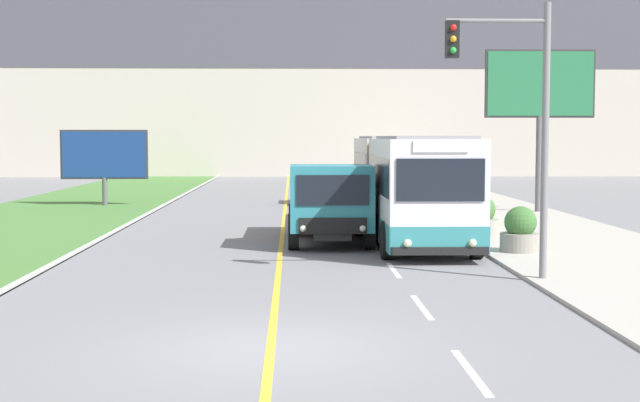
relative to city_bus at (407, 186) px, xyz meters
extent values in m
plane|color=slate|center=(-3.96, -14.87, -1.63)|extent=(300.00, 300.00, 0.00)
cube|color=gold|center=(-3.96, -14.87, -1.63)|extent=(0.14, 140.00, 0.01)
cube|color=silver|center=(-1.21, -16.27, -1.63)|extent=(0.12, 2.40, 0.01)
cube|color=silver|center=(-1.21, -11.67, -1.63)|extent=(0.12, 2.40, 0.01)
cube|color=silver|center=(-1.21, -7.07, -1.63)|extent=(0.12, 2.40, 0.01)
cube|color=silver|center=(-1.21, -2.47, -1.63)|extent=(0.12, 2.40, 0.01)
cube|color=silver|center=(-1.21, 2.13, -1.63)|extent=(0.12, 2.40, 0.01)
cube|color=silver|center=(-1.21, 6.73, -1.63)|extent=(0.12, 2.40, 0.01)
cube|color=silver|center=(-1.21, 11.33, -1.63)|extent=(0.12, 2.40, 0.01)
cube|color=silver|center=(-1.21, 15.93, -1.63)|extent=(0.12, 2.40, 0.01)
cube|color=silver|center=(-1.21, 20.53, -1.63)|extent=(0.12, 2.40, 0.01)
cube|color=beige|center=(-3.96, 47.03, 10.68)|extent=(80.00, 8.00, 24.61)
cube|color=#4C4C56|center=(-3.96, 43.01, 11.29)|extent=(80.00, 0.04, 8.62)
cube|color=silver|center=(0.00, -3.42, 0.07)|extent=(2.47, 5.98, 2.85)
cube|color=teal|center=(0.00, -3.42, -1.00)|extent=(2.49, 6.00, 0.70)
cube|color=black|center=(0.00, -3.42, 0.50)|extent=(2.50, 5.50, 1.00)
cube|color=gray|center=(0.00, -3.42, 1.54)|extent=(2.10, 5.38, 0.08)
cube|color=silver|center=(0.00, 3.46, 0.07)|extent=(2.47, 5.98, 2.85)
cube|color=teal|center=(0.00, 3.46, -1.00)|extent=(2.49, 6.00, 0.70)
cube|color=black|center=(0.00, 3.46, 0.50)|extent=(2.50, 5.50, 1.00)
cube|color=gray|center=(0.00, 3.46, 1.54)|extent=(2.10, 5.38, 0.08)
cube|color=#474747|center=(0.00, 0.02, 0.07)|extent=(2.27, 0.90, 2.62)
cube|color=black|center=(0.00, -6.44, 0.50)|extent=(2.18, 0.04, 1.05)
cube|color=black|center=(0.00, -6.45, -1.25)|extent=(2.42, 0.06, 0.20)
sphere|color=#F4EAB2|center=(-0.80, -6.46, -1.05)|extent=(0.20, 0.20, 0.20)
sphere|color=#F4EAB2|center=(0.80, -6.46, -1.05)|extent=(0.20, 0.20, 0.20)
cube|color=white|center=(0.00, -6.44, 1.32)|extent=(1.36, 0.04, 0.28)
cylinder|color=black|center=(-1.17, -5.10, -1.13)|extent=(0.28, 1.00, 1.00)
cylinder|color=black|center=(1.17, -5.10, -1.13)|extent=(0.28, 1.00, 1.00)
cylinder|color=black|center=(-1.17, -1.51, -1.13)|extent=(0.28, 1.00, 1.00)
cylinder|color=black|center=(1.17, -1.51, -1.13)|extent=(0.28, 1.00, 1.00)
cylinder|color=black|center=(-1.17, 4.06, -1.13)|extent=(0.28, 1.00, 1.00)
cylinder|color=black|center=(1.17, 4.06, -1.13)|extent=(0.28, 1.00, 1.00)
cube|color=black|center=(-2.53, -0.97, -1.18)|extent=(1.04, 6.09, 0.20)
cube|color=teal|center=(-2.53, -2.90, -0.17)|extent=(2.32, 2.23, 1.83)
cube|color=black|center=(-2.53, -4.04, 0.11)|extent=(1.97, 0.04, 0.82)
cube|color=black|center=(-2.53, -4.05, -0.86)|extent=(1.85, 0.06, 0.44)
sphere|color=silver|center=(-3.34, -4.06, -0.93)|extent=(0.18, 0.18, 0.18)
sphere|color=silver|center=(-1.72, -4.06, -0.93)|extent=(0.18, 0.18, 0.18)
cube|color=#994C19|center=(-2.53, 0.27, -1.02)|extent=(2.20, 3.61, 0.12)
cube|color=#994C19|center=(-3.57, 0.27, -0.44)|extent=(0.12, 3.61, 1.29)
cube|color=#994C19|center=(-1.49, 0.27, -0.44)|extent=(0.12, 3.61, 1.29)
cube|color=#994C19|center=(-2.53, -1.48, -0.44)|extent=(2.20, 0.12, 1.29)
cube|color=#994C19|center=(-2.53, 2.01, -0.44)|extent=(2.20, 0.12, 1.29)
cube|color=#994C19|center=(-2.53, -1.48, 0.33)|extent=(2.20, 0.12, 0.24)
cylinder|color=black|center=(-3.60, -3.13, -1.11)|extent=(0.30, 1.04, 1.04)
cylinder|color=black|center=(-1.46, -3.13, -1.11)|extent=(0.30, 1.04, 1.04)
cylinder|color=black|center=(-3.60, 0.45, -1.11)|extent=(0.30, 1.04, 1.04)
cylinder|color=black|center=(-1.46, 0.45, -1.11)|extent=(0.30, 1.04, 1.04)
cube|color=black|center=(-2.30, 14.30, -1.14)|extent=(1.80, 4.30, 0.61)
cube|color=black|center=(-2.30, 14.41, -0.50)|extent=(1.53, 2.37, 0.65)
cylinder|color=black|center=(-3.11, 13.01, -1.32)|extent=(0.18, 0.62, 0.62)
cylinder|color=black|center=(-1.49, 13.01, -1.32)|extent=(0.18, 0.62, 0.62)
cylinder|color=black|center=(-3.11, 15.59, -1.32)|extent=(0.18, 0.62, 0.62)
cylinder|color=black|center=(-1.49, 15.59, -1.32)|extent=(0.18, 0.62, 0.62)
cylinder|color=slate|center=(1.88, -8.81, 1.41)|extent=(0.16, 0.16, 6.07)
cylinder|color=slate|center=(0.78, -8.81, 4.04)|extent=(2.20, 0.10, 0.10)
cube|color=black|center=(-0.18, -8.81, 3.64)|extent=(0.28, 0.24, 0.80)
sphere|color=red|center=(-0.18, -8.94, 3.88)|extent=(0.14, 0.14, 0.14)
sphere|color=orange|center=(-0.18, -8.94, 3.64)|extent=(0.14, 0.14, 0.14)
sphere|color=green|center=(-0.18, -8.94, 3.40)|extent=(0.14, 0.14, 0.14)
cylinder|color=#59595B|center=(6.59, 8.58, 0.39)|extent=(0.24, 0.24, 4.05)
cube|color=#333333|center=(6.59, 8.58, 3.74)|extent=(4.54, 0.20, 2.80)
cube|color=#287547|center=(6.59, 8.47, 3.74)|extent=(4.38, 0.02, 2.64)
cylinder|color=#59595B|center=(-12.30, 13.23, -0.97)|extent=(0.24, 0.24, 1.31)
cube|color=#333333|center=(-12.30, 13.23, 0.74)|extent=(3.99, 0.20, 2.27)
cube|color=navy|center=(-12.30, 13.12, 0.74)|extent=(3.83, 0.02, 2.11)
cylinder|color=gray|center=(2.54, -4.31, -1.30)|extent=(1.09, 1.09, 0.50)
sphere|color=#3D6B33|center=(2.54, -4.31, -0.75)|extent=(0.87, 0.87, 0.87)
cylinder|color=gray|center=(2.36, -0.15, -1.30)|extent=(1.12, 1.12, 0.50)
sphere|color=#3D6B33|center=(2.36, -0.15, -0.74)|extent=(0.89, 0.89, 0.89)
cylinder|color=gray|center=(2.34, 4.01, -1.30)|extent=(1.05, 1.05, 0.50)
sphere|color=#3D6B33|center=(2.34, 4.01, -0.76)|extent=(0.84, 0.84, 0.84)
camera|label=1|loc=(-3.62, -28.07, 1.55)|focal=50.00mm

